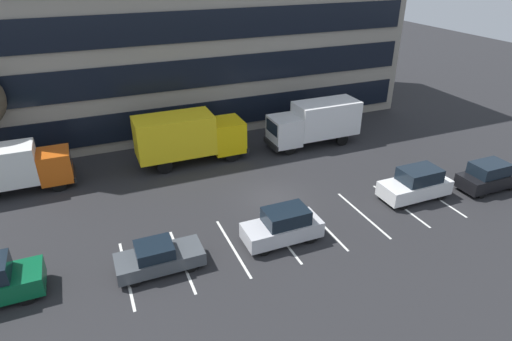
{
  "coord_description": "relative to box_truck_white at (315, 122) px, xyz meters",
  "views": [
    {
      "loc": [
        -10.26,
        -21.71,
        14.35
      ],
      "look_at": [
        -0.58,
        1.48,
        1.4
      ],
      "focal_mm": 30.18,
      "sensor_mm": 36.0,
      "label": 1
    }
  ],
  "objects": [
    {
      "name": "office_building",
      "position": [
        -6.73,
        11.39,
        7.02
      ],
      "size": [
        36.68,
        13.33,
        18.0
      ],
      "color": "gray",
      "rests_on": "ground_plane"
    },
    {
      "name": "lot_markings",
      "position": [
        -6.73,
        -10.48,
        -1.98
      ],
      "size": [
        19.74,
        5.4,
        0.01
      ],
      "color": "silver",
      "rests_on": "ground_plane"
    },
    {
      "name": "suv_black",
      "position": [
        7.01,
        -10.99,
        -1.04
      ],
      "size": [
        4.28,
        1.81,
        1.94
      ],
      "color": "black",
      "rests_on": "ground_plane"
    },
    {
      "name": "box_truck_yellow_all",
      "position": [
        -10.3,
        0.69,
        0.15
      ],
      "size": [
        8.14,
        2.7,
        3.77
      ],
      "color": "yellow",
      "rests_on": "ground_plane"
    },
    {
      "name": "suv_white",
      "position": [
        1.7,
        -10.06,
        -0.98
      ],
      "size": [
        4.57,
        1.94,
        2.07
      ],
      "color": "white",
      "rests_on": "ground_plane"
    },
    {
      "name": "sedan_charcoal",
      "position": [
        -14.91,
        -10.71,
        -1.25
      ],
      "size": [
        4.31,
        1.8,
        1.54
      ],
      "color": "#474C51",
      "rests_on": "ground_plane"
    },
    {
      "name": "box_truck_white",
      "position": [
        0.0,
        0.0,
        0.0
      ],
      "size": [
        7.58,
        2.51,
        3.52
      ],
      "color": "white",
      "rests_on": "ground_plane"
    },
    {
      "name": "box_truck_orange",
      "position": [
        -22.03,
        0.68,
        -0.16
      ],
      "size": [
        6.98,
        2.31,
        3.24
      ],
      "color": "#D85914",
      "rests_on": "ground_plane"
    },
    {
      "name": "suv_silver",
      "position": [
        -8.15,
        -10.93,
        -1.04
      ],
      "size": [
        4.31,
        1.83,
        1.95
      ],
      "color": "silver",
      "rests_on": "ground_plane"
    },
    {
      "name": "ground_plane",
      "position": [
        -6.73,
        -6.56,
        -1.98
      ],
      "size": [
        120.0,
        120.0,
        0.0
      ],
      "primitive_type": "plane",
      "color": "#262628"
    }
  ]
}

